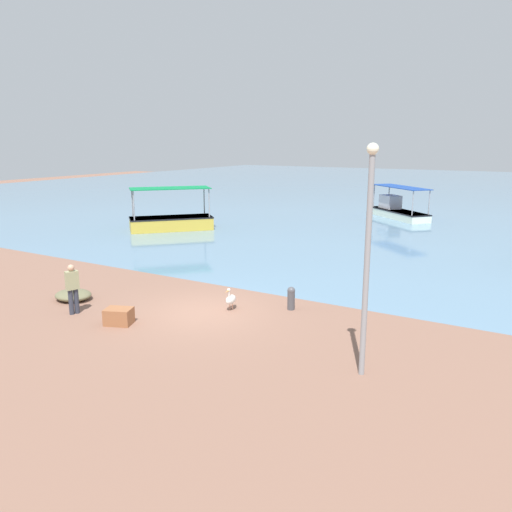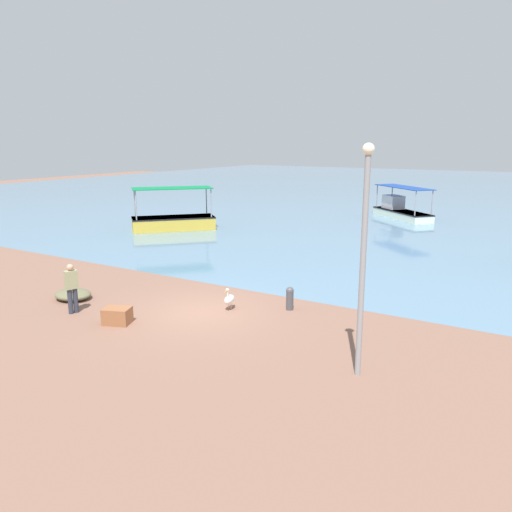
{
  "view_description": "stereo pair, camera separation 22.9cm",
  "coord_description": "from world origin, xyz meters",
  "views": [
    {
      "loc": [
        9.63,
        -12.83,
        5.62
      ],
      "look_at": [
        -0.7,
        4.85,
        0.91
      ],
      "focal_mm": 35.0,
      "sensor_mm": 36.0,
      "label": 1
    },
    {
      "loc": [
        9.83,
        -12.71,
        5.62
      ],
      "look_at": [
        -0.7,
        4.85,
        0.91
      ],
      "focal_mm": 35.0,
      "sensor_mm": 36.0,
      "label": 2
    }
  ],
  "objects": [
    {
      "name": "ground",
      "position": [
        0.0,
        0.0,
        0.0
      ],
      "size": [
        120.0,
        120.0,
        0.0
      ],
      "primitive_type": "plane",
      "color": "#825B4A"
    },
    {
      "name": "harbor_water",
      "position": [
        0.0,
        48.0,
        0.0
      ],
      "size": [
        110.0,
        90.0,
        0.0
      ],
      "primitive_type": "cube",
      "color": "#5F84A0",
      "rests_on": "ground"
    },
    {
      "name": "fishing_boat_near_right",
      "position": [
        -0.01,
        24.77,
        0.61
      ],
      "size": [
        5.29,
        4.99,
        2.35
      ],
      "color": "white",
      "rests_on": "harbor_water"
    },
    {
      "name": "fishing_boat_far_right",
      "position": [
        -11.27,
        12.05,
        0.58
      ],
      "size": [
        5.02,
        5.18,
        2.73
      ],
      "color": "gold",
      "rests_on": "harbor_water"
    },
    {
      "name": "pelican",
      "position": [
        0.71,
        0.74,
        0.38
      ],
      "size": [
        0.37,
        0.8,
        0.8
      ],
      "color": "#E0997A",
      "rests_on": "ground"
    },
    {
      "name": "lamp_post",
      "position": [
        6.14,
        -1.68,
        3.15
      ],
      "size": [
        0.28,
        0.28,
        5.59
      ],
      "color": "gray",
      "rests_on": "ground"
    },
    {
      "name": "mooring_bollard",
      "position": [
        2.47,
        1.8,
        0.43
      ],
      "size": [
        0.27,
        0.27,
        0.81
      ],
      "color": "#47474C",
      "rests_on": "ground"
    },
    {
      "name": "fisherman_standing",
      "position": [
        -3.58,
        -2.23,
        0.91
      ],
      "size": [
        0.34,
        0.45,
        1.69
      ],
      "color": "#2F3341",
      "rests_on": "ground"
    },
    {
      "name": "net_pile",
      "position": [
        -4.83,
        -1.23,
        0.18
      ],
      "size": [
        1.38,
        1.18,
        0.36
      ],
      "primitive_type": "ellipsoid",
      "color": "#686547",
      "rests_on": "ground"
    },
    {
      "name": "cargo_crate",
      "position": [
        -1.58,
        -2.2,
        0.26
      ],
      "size": [
        0.98,
        0.85,
        0.51
      ],
      "primitive_type": "cube",
      "rotation": [
        0.0,
        0.0,
        3.51
      ],
      "color": "#965C39",
      "rests_on": "ground"
    }
  ]
}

